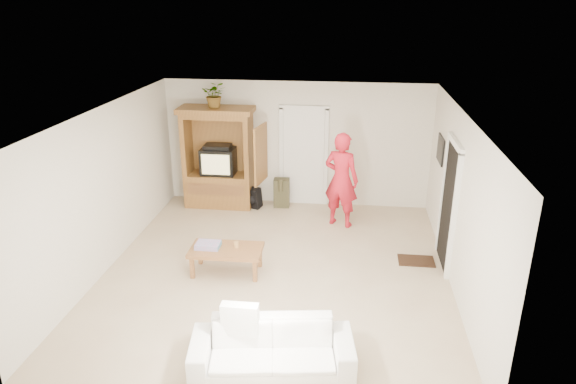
{
  "coord_description": "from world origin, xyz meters",
  "views": [
    {
      "loc": [
        1.1,
        -7.27,
        4.2
      ],
      "look_at": [
        0.12,
        0.6,
        1.15
      ],
      "focal_mm": 32.0,
      "sensor_mm": 36.0,
      "label": 1
    }
  ],
  "objects_px": {
    "man": "(341,180)",
    "sofa": "(272,348)",
    "coffee_table": "(226,251)",
    "armoire": "(220,164)"
  },
  "relations": [
    {
      "from": "man",
      "to": "sofa",
      "type": "distance_m",
      "value": 4.36
    },
    {
      "from": "man",
      "to": "sofa",
      "type": "relative_size",
      "value": 0.96
    },
    {
      "from": "coffee_table",
      "to": "armoire",
      "type": "bearing_deg",
      "value": 104.47
    },
    {
      "from": "armoire",
      "to": "sofa",
      "type": "bearing_deg",
      "value": -69.43
    },
    {
      "from": "coffee_table",
      "to": "sofa",
      "type": "bearing_deg",
      "value": -64.81
    },
    {
      "from": "man",
      "to": "sofa",
      "type": "xyz_separation_m",
      "value": [
        -0.68,
        -4.26,
        -0.64
      ]
    },
    {
      "from": "armoire",
      "to": "sofa",
      "type": "xyz_separation_m",
      "value": [
        1.87,
        -4.97,
        -0.63
      ]
    },
    {
      "from": "man",
      "to": "coffee_table",
      "type": "bearing_deg",
      "value": 70.51
    },
    {
      "from": "sofa",
      "to": "coffee_table",
      "type": "relative_size",
      "value": 1.66
    },
    {
      "from": "armoire",
      "to": "sofa",
      "type": "distance_m",
      "value": 5.35
    }
  ]
}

